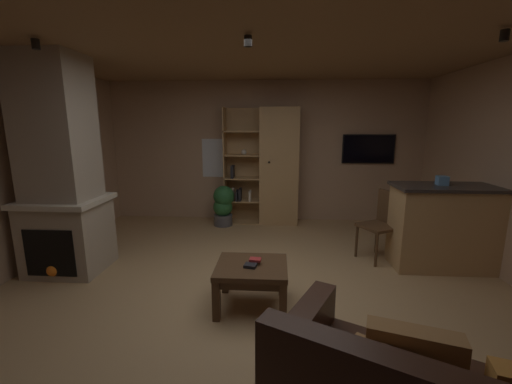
# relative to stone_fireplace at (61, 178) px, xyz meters

# --- Properties ---
(floor) EXTENTS (5.74, 5.92, 0.02)m
(floor) POSITION_rel_stone_fireplace_xyz_m (2.32, -0.55, -1.16)
(floor) COLOR tan
(floor) RESTS_ON ground
(wall_back) EXTENTS (5.86, 0.06, 2.56)m
(wall_back) POSITION_rel_stone_fireplace_xyz_m (2.32, 2.45, 0.13)
(wall_back) COLOR tan
(wall_back) RESTS_ON ground
(ceiling) EXTENTS (5.74, 5.92, 0.02)m
(ceiling) POSITION_rel_stone_fireplace_xyz_m (2.32, -0.55, 1.41)
(ceiling) COLOR #8E6B47
(window_pane_back) EXTENTS (0.57, 0.01, 0.71)m
(window_pane_back) POSITION_rel_stone_fireplace_xyz_m (1.42, 2.41, 0.01)
(window_pane_back) COLOR white
(stone_fireplace) EXTENTS (0.91, 0.80, 2.56)m
(stone_fireplace) POSITION_rel_stone_fireplace_xyz_m (0.00, 0.00, 0.00)
(stone_fireplace) COLOR tan
(stone_fireplace) RESTS_ON ground
(bookshelf_cabinet) EXTENTS (1.33, 0.41, 2.08)m
(bookshelf_cabinet) POSITION_rel_stone_fireplace_xyz_m (2.49, 2.17, -0.13)
(bookshelf_cabinet) COLOR tan
(bookshelf_cabinet) RESTS_ON ground
(kitchen_bar_counter) EXTENTS (1.48, 0.60, 1.06)m
(kitchen_bar_counter) POSITION_rel_stone_fireplace_xyz_m (4.74, 0.37, -0.62)
(kitchen_bar_counter) COLOR tan
(kitchen_bar_counter) RESTS_ON ground
(tissue_box) EXTENTS (0.13, 0.13, 0.11)m
(tissue_box) POSITION_rel_stone_fireplace_xyz_m (4.56, 0.40, -0.04)
(tissue_box) COLOR #598CBF
(tissue_box) RESTS_ON kitchen_bar_counter
(coffee_table) EXTENTS (0.69, 0.60, 0.44)m
(coffee_table) POSITION_rel_stone_fireplace_xyz_m (2.31, -0.69, -0.80)
(coffee_table) COLOR #4C331E
(coffee_table) RESTS_ON ground
(table_book_0) EXTENTS (0.13, 0.12, 0.03)m
(table_book_0) POSITION_rel_stone_fireplace_xyz_m (2.31, -0.75, -0.70)
(table_book_0) COLOR black
(table_book_0) RESTS_ON coffee_table
(table_book_1) EXTENTS (0.12, 0.09, 0.02)m
(table_book_1) POSITION_rel_stone_fireplace_xyz_m (2.35, -0.66, -0.67)
(table_book_1) COLOR #B22D2D
(table_book_1) RESTS_ON coffee_table
(dining_chair) EXTENTS (0.57, 0.57, 0.92)m
(dining_chair) POSITION_rel_stone_fireplace_xyz_m (3.96, 0.61, -0.62)
(dining_chair) COLOR #4C331E
(dining_chair) RESTS_ON ground
(potted_floor_plant) EXTENTS (0.38, 0.37, 0.72)m
(potted_floor_plant) POSITION_rel_stone_fireplace_xyz_m (1.60, 1.94, -0.77)
(potted_floor_plant) COLOR #4C4C51
(potted_floor_plant) RESTS_ON ground
(wall_mounted_tv) EXTENTS (0.92, 0.06, 0.52)m
(wall_mounted_tv) POSITION_rel_stone_fireplace_xyz_m (4.19, 2.38, 0.20)
(wall_mounted_tv) COLOR black
(track_light_spot_0) EXTENTS (0.07, 0.07, 0.09)m
(track_light_spot_0) POSITION_rel_stone_fireplace_xyz_m (0.36, -0.63, 1.33)
(track_light_spot_0) COLOR black
(track_light_spot_1) EXTENTS (0.07, 0.07, 0.09)m
(track_light_spot_1) POSITION_rel_stone_fireplace_xyz_m (2.28, -0.61, 1.33)
(track_light_spot_1) COLOR black
(track_light_spot_2) EXTENTS (0.07, 0.07, 0.09)m
(track_light_spot_2) POSITION_rel_stone_fireplace_xyz_m (4.39, -0.66, 1.33)
(track_light_spot_2) COLOR black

